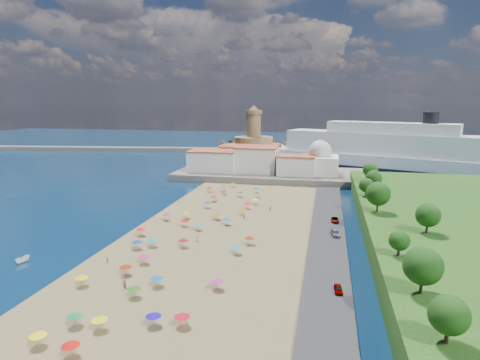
# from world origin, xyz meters

# --- Properties ---
(ground) EXTENTS (700.00, 700.00, 0.00)m
(ground) POSITION_xyz_m (0.00, 0.00, 0.00)
(ground) COLOR #071938
(ground) RESTS_ON ground
(terrace) EXTENTS (90.00, 36.00, 3.00)m
(terrace) POSITION_xyz_m (10.00, 73.00, 1.50)
(terrace) COLOR #59544C
(terrace) RESTS_ON ground
(jetty) EXTENTS (18.00, 70.00, 2.40)m
(jetty) POSITION_xyz_m (-12.00, 108.00, 1.20)
(jetty) COLOR #59544C
(jetty) RESTS_ON ground
(breakwater) EXTENTS (199.03, 34.77, 2.60)m
(breakwater) POSITION_xyz_m (-110.00, 153.00, 1.30)
(breakwater) COLOR #59544C
(breakwater) RESTS_ON ground
(waterfront_buildings) EXTENTS (57.00, 29.00, 11.00)m
(waterfront_buildings) POSITION_xyz_m (-3.05, 73.64, 7.88)
(waterfront_buildings) COLOR silver
(waterfront_buildings) RESTS_ON terrace
(domed_building) EXTENTS (16.00, 16.00, 15.00)m
(domed_building) POSITION_xyz_m (30.00, 71.00, 8.97)
(domed_building) COLOR silver
(domed_building) RESTS_ON terrace
(fortress) EXTENTS (40.00, 40.00, 32.40)m
(fortress) POSITION_xyz_m (-12.00, 138.00, 6.68)
(fortress) COLOR olive
(fortress) RESTS_ON ground
(cruise_ship) EXTENTS (134.26, 67.07, 29.68)m
(cruise_ship) POSITION_xyz_m (64.01, 106.60, 8.79)
(cruise_ship) COLOR black
(cruise_ship) RESTS_ON ground
(beach_parasols) EXTENTS (31.49, 114.57, 2.20)m
(beach_parasols) POSITION_xyz_m (-0.18, -10.63, 2.15)
(beach_parasols) COLOR gray
(beach_parasols) RESTS_ON beach
(beachgoers) EXTENTS (34.50, 96.84, 1.83)m
(beachgoers) POSITION_xyz_m (1.65, 4.48, 1.10)
(beachgoers) COLOR tan
(beachgoers) RESTS_ON beach
(parked_cars) EXTENTS (2.73, 48.22, 1.44)m
(parked_cars) POSITION_xyz_m (36.00, -7.85, 1.36)
(parked_cars) COLOR gray
(parked_cars) RESTS_ON promenade
(hillside_trees) EXTENTS (14.97, 107.24, 8.12)m
(hillside_trees) POSITION_xyz_m (48.42, -6.85, 10.22)
(hillside_trees) COLOR #382314
(hillside_trees) RESTS_ON hillside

